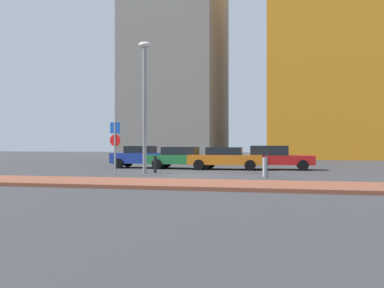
% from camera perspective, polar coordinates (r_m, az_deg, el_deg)
% --- Properties ---
extents(ground_plane, '(120.00, 120.00, 0.00)m').
position_cam_1_polar(ground_plane, '(21.33, -0.15, -4.24)').
color(ground_plane, '#38383A').
extents(sidewalk_brick, '(40.00, 3.16, 0.14)m').
position_cam_1_polar(sidewalk_brick, '(15.85, -4.62, -5.43)').
color(sidewalk_brick, brown).
rests_on(sidewalk_brick, ground).
extents(parked_car_blue, '(4.11, 2.15, 1.45)m').
position_cam_1_polar(parked_car_blue, '(27.56, -6.80, -1.72)').
color(parked_car_blue, '#1E389E').
rests_on(parked_car_blue, ground).
extents(parked_car_green, '(4.51, 2.08, 1.40)m').
position_cam_1_polar(parked_car_green, '(26.40, -1.23, -1.84)').
color(parked_car_green, '#237238').
rests_on(parked_car_green, ground).
extents(parked_car_orange, '(4.58, 2.16, 1.38)m').
position_cam_1_polar(parked_car_orange, '(25.69, 4.59, -1.90)').
color(parked_car_orange, orange).
rests_on(parked_car_orange, ground).
extents(parked_car_red, '(4.58, 1.97, 1.48)m').
position_cam_1_polar(parked_car_red, '(26.03, 11.23, -1.79)').
color(parked_car_red, red).
rests_on(parked_car_red, ground).
extents(parking_sign_post, '(0.60, 0.13, 2.69)m').
position_cam_1_polar(parking_sign_post, '(21.21, -10.54, 0.31)').
color(parking_sign_post, gray).
rests_on(parking_sign_post, ground).
extents(parking_meter, '(0.18, 0.14, 1.37)m').
position_cam_1_polar(parking_meter, '(18.95, 10.26, -2.06)').
color(parking_meter, '#4C4C51').
rests_on(parking_meter, ground).
extents(street_lamp, '(0.70, 0.36, 7.07)m').
position_cam_1_polar(street_lamp, '(22.50, -6.55, 6.58)').
color(street_lamp, gray).
rests_on(street_lamp, ground).
extents(traffic_bollard_near, '(0.16, 0.16, 0.92)m').
position_cam_1_polar(traffic_bollard_near, '(20.40, 9.93, -3.13)').
color(traffic_bollard_near, '#B7B7BC').
rests_on(traffic_bollard_near, ground).
extents(traffic_bollard_mid, '(0.17, 0.17, 0.93)m').
position_cam_1_polar(traffic_bollard_mid, '(22.75, -5.10, -2.80)').
color(traffic_bollard_mid, black).
rests_on(traffic_bollard_mid, ground).
extents(building_colorful_midrise, '(18.63, 13.28, 24.20)m').
position_cam_1_polar(building_colorful_midrise, '(51.06, 21.26, 11.87)').
color(building_colorful_midrise, orange).
rests_on(building_colorful_midrise, ground).
extents(building_under_construction, '(10.45, 15.59, 25.31)m').
position_cam_1_polar(building_under_construction, '(52.71, -1.82, 12.11)').
color(building_under_construction, gray).
rests_on(building_under_construction, ground).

